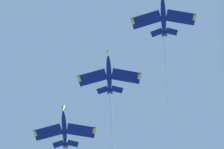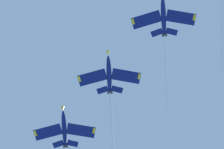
# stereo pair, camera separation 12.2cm
# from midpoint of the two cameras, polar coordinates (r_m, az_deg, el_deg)

# --- Properties ---
(jet_second) EXTENTS (40.60, 20.19, 12.16)m
(jet_second) POSITION_cam_midpoint_polar(r_m,az_deg,el_deg) (162.67, 5.71, 4.61)
(jet_second) COLOR navy
(jet_third) EXTENTS (46.30, 20.18, 13.51)m
(jet_third) POSITION_cam_midpoint_polar(r_m,az_deg,el_deg) (166.25, -0.15, -2.96)
(jet_third) COLOR navy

